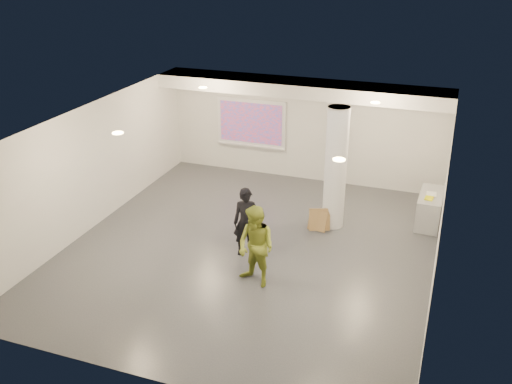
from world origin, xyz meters
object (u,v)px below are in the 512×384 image
at_px(credenza, 430,209).
at_px(woman, 246,222).
at_px(column, 336,168).
at_px(projection_screen, 251,123).
at_px(man, 256,247).

xyz_separation_m(credenza, woman, (-3.72, -2.94, 0.40)).
height_order(column, projection_screen, column).
bearing_deg(credenza, projection_screen, 163.25).
bearing_deg(column, man, -106.09).
relative_size(credenza, woman, 0.85).
distance_m(credenza, man, 5.09).
relative_size(column, woman, 1.91).
xyz_separation_m(column, man, (-0.89, -3.10, -0.65)).
xyz_separation_m(credenza, man, (-3.11, -4.00, 0.46)).
xyz_separation_m(column, projection_screen, (-3.10, 2.65, 0.03)).
distance_m(woman, man, 1.23).
xyz_separation_m(projection_screen, credenza, (5.32, -1.75, -1.14)).
height_order(column, credenza, column).
height_order(credenza, woman, woman).
height_order(projection_screen, man, projection_screen).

